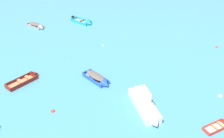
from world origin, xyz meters
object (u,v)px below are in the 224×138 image
at_px(mooring_buoy_between_boats_left, 216,47).
at_px(mooring_buoy_outer_edge, 103,46).
at_px(rowboat_grey_distant_center, 37,26).
at_px(rowboat_blue_back_row_left, 99,79).
at_px(mooring_buoy_near_foreground, 220,96).
at_px(rowboat_turquoise_midfield_left, 86,23).
at_px(mooring_buoy_midfield, 53,111).
at_px(rowboat_maroon_foreground_center, 30,78).
at_px(rowboat_red_midfield_right, 221,125).
at_px(motor_launch_white_far_back, 145,106).

bearing_deg(mooring_buoy_between_boats_left, mooring_buoy_outer_edge, -170.55).
relative_size(rowboat_grey_distant_center, mooring_buoy_outer_edge, 13.54).
distance_m(rowboat_blue_back_row_left, mooring_buoy_near_foreground, 12.98).
xyz_separation_m(rowboat_turquoise_midfield_left, mooring_buoy_midfield, (3.41, -22.41, -0.21)).
bearing_deg(rowboat_blue_back_row_left, mooring_buoy_near_foreground, 0.04).
bearing_deg(mooring_buoy_outer_edge, rowboat_grey_distant_center, 160.35).
relative_size(rowboat_maroon_foreground_center, mooring_buoy_between_boats_left, 10.83).
height_order(rowboat_red_midfield_right, rowboat_maroon_foreground_center, rowboat_maroon_foreground_center).
distance_m(mooring_buoy_outer_edge, mooring_buoy_between_boats_left, 16.15).
relative_size(rowboat_maroon_foreground_center, mooring_buoy_midfield, 9.89).
distance_m(rowboat_grey_distant_center, rowboat_blue_back_row_left, 19.34).
bearing_deg(rowboat_blue_back_row_left, mooring_buoy_outer_edge, 100.12).
height_order(motor_launch_white_far_back, mooring_buoy_outer_edge, motor_launch_white_far_back).
bearing_deg(rowboat_grey_distant_center, mooring_buoy_outer_edge, -19.65).
height_order(rowboat_red_midfield_right, rowboat_blue_back_row_left, rowboat_blue_back_row_left).
xyz_separation_m(rowboat_maroon_foreground_center, mooring_buoy_between_boats_left, (22.23, 12.70, -0.21)).
distance_m(rowboat_red_midfield_right, rowboat_maroon_foreground_center, 20.54).
relative_size(motor_launch_white_far_back, rowboat_turquoise_midfield_left, 1.24).
bearing_deg(rowboat_maroon_foreground_center, mooring_buoy_outer_edge, 57.94).
relative_size(rowboat_blue_back_row_left, mooring_buoy_near_foreground, 9.28).
distance_m(rowboat_grey_distant_center, rowboat_maroon_foreground_center, 15.64).
distance_m(motor_launch_white_far_back, rowboat_red_midfield_right, 6.90).
bearing_deg(rowboat_turquoise_midfield_left, rowboat_blue_back_row_left, -68.66).
height_order(rowboat_blue_back_row_left, mooring_buoy_outer_edge, rowboat_blue_back_row_left).
height_order(mooring_buoy_outer_edge, mooring_buoy_between_boats_left, mooring_buoy_between_boats_left).
relative_size(rowboat_grey_distant_center, mooring_buoy_midfield, 9.64).
xyz_separation_m(rowboat_blue_back_row_left, mooring_buoy_between_boats_left, (14.32, 11.69, -0.35)).
height_order(motor_launch_white_far_back, rowboat_red_midfield_right, motor_launch_white_far_back).
height_order(rowboat_blue_back_row_left, rowboat_turquoise_midfield_left, rowboat_turquoise_midfield_left).
bearing_deg(mooring_buoy_outer_edge, mooring_buoy_between_boats_left, 9.45).
height_order(rowboat_maroon_foreground_center, mooring_buoy_midfield, rowboat_maroon_foreground_center).
xyz_separation_m(rowboat_maroon_foreground_center, rowboat_turquoise_midfield_left, (1.35, 17.77, 0.01)).
relative_size(rowboat_blue_back_row_left, mooring_buoy_between_boats_left, 10.36).
bearing_deg(rowboat_blue_back_row_left, rowboat_turquoise_midfield_left, 111.34).
bearing_deg(mooring_buoy_outer_edge, motor_launch_white_far_back, -60.88).
bearing_deg(rowboat_maroon_foreground_center, rowboat_blue_back_row_left, 7.27).
distance_m(rowboat_red_midfield_right, mooring_buoy_near_foreground, 4.51).
bearing_deg(rowboat_maroon_foreground_center, mooring_buoy_midfield, -44.26).
height_order(mooring_buoy_near_foreground, mooring_buoy_between_boats_left, mooring_buoy_near_foreground).
height_order(motor_launch_white_far_back, mooring_buoy_near_foreground, motor_launch_white_far_back).
distance_m(rowboat_blue_back_row_left, mooring_buoy_outer_edge, 9.19).
relative_size(rowboat_maroon_foreground_center, rowboat_turquoise_midfield_left, 0.89).
bearing_deg(mooring_buoy_between_boats_left, mooring_buoy_midfield, -135.21).
distance_m(rowboat_turquoise_midfield_left, mooring_buoy_midfield, 22.67).
bearing_deg(mooring_buoy_near_foreground, motor_launch_white_far_back, -153.43).
bearing_deg(mooring_buoy_near_foreground, rowboat_turquoise_midfield_left, 139.36).
height_order(mooring_buoy_outer_edge, mooring_buoy_near_foreground, mooring_buoy_near_foreground).
bearing_deg(mooring_buoy_midfield, mooring_buoy_outer_edge, 84.05).
bearing_deg(mooring_buoy_near_foreground, mooring_buoy_between_boats_left, 83.41).
bearing_deg(rowboat_red_midfield_right, mooring_buoy_midfield, -175.59).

